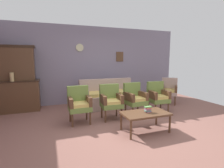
# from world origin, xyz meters

# --- Properties ---
(ground_plane) EXTENTS (7.68, 7.68, 0.00)m
(ground_plane) POSITION_xyz_m (0.00, 0.00, 0.00)
(ground_plane) COLOR #84564C
(wall_back_with_decor) EXTENTS (6.40, 0.09, 2.70)m
(wall_back_with_decor) POSITION_xyz_m (0.00, 2.63, 1.35)
(wall_back_with_decor) COLOR gray
(wall_back_with_decor) RESTS_ON ground
(side_cabinet) EXTENTS (1.16, 0.55, 0.93)m
(side_cabinet) POSITION_xyz_m (-2.49, 2.25, 0.47)
(side_cabinet) COLOR brown
(side_cabinet) RESTS_ON ground
(cabinet_upper_hutch) EXTENTS (0.99, 0.38, 1.03)m
(cabinet_upper_hutch) POSITION_xyz_m (-2.49, 2.33, 1.45)
(cabinet_upper_hutch) COLOR brown
(cabinet_upper_hutch) RESTS_ON side_cabinet
(vase_on_cabinet) EXTENTS (0.11, 0.11, 0.26)m
(vase_on_cabinet) POSITION_xyz_m (-2.62, 2.06, 1.06)
(vase_on_cabinet) COLOR tan
(vase_on_cabinet) RESTS_ON side_cabinet
(floral_couch) EXTENTS (1.83, 0.81, 0.90)m
(floral_couch) POSITION_xyz_m (0.17, 1.77, 0.33)
(floral_couch) COLOR tan
(floral_couch) RESTS_ON ground
(armchair_near_cabinet) EXTENTS (0.53, 0.50, 0.90)m
(armchair_near_cabinet) POSITION_xyz_m (-0.97, 0.67, 0.50)
(armchair_near_cabinet) COLOR olive
(armchair_near_cabinet) RESTS_ON ground
(armchair_row_middle) EXTENTS (0.54, 0.52, 0.90)m
(armchair_row_middle) POSITION_xyz_m (-0.15, 0.67, 0.50)
(armchair_row_middle) COLOR olive
(armchair_row_middle) RESTS_ON ground
(armchair_near_couch_end) EXTENTS (0.57, 0.54, 0.90)m
(armchair_near_couch_end) POSITION_xyz_m (0.57, 0.71, 0.50)
(armchair_near_couch_end) COLOR olive
(armchair_near_couch_end) RESTS_ON ground
(armchair_by_doorway) EXTENTS (0.54, 0.51, 0.90)m
(armchair_by_doorway) POSITION_xyz_m (1.32, 0.70, 0.50)
(armchair_by_doorway) COLOR olive
(armchair_by_doorway) RESTS_ON ground
(wingback_chair_by_fireplace) EXTENTS (0.71, 0.71, 0.90)m
(wingback_chair_by_fireplace) POSITION_xyz_m (2.32, 1.43, 0.50)
(wingback_chair_by_fireplace) COLOR tan
(wingback_chair_by_fireplace) RESTS_ON ground
(coffee_table) EXTENTS (1.00, 0.56, 0.42)m
(coffee_table) POSITION_xyz_m (0.27, -0.35, 0.38)
(coffee_table) COLOR brown
(coffee_table) RESTS_ON ground
(book_stack_on_table) EXTENTS (0.16, 0.11, 0.13)m
(book_stack_on_table) POSITION_xyz_m (0.33, -0.35, 0.49)
(book_stack_on_table) COLOR #DD8D86
(book_stack_on_table) RESTS_ON coffee_table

